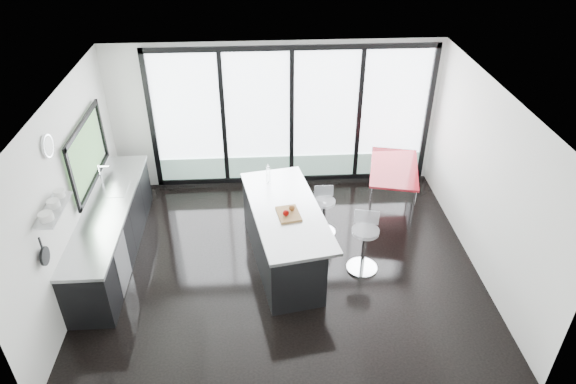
{
  "coord_description": "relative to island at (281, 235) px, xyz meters",
  "views": [
    {
      "loc": [
        -0.3,
        -6.2,
        5.36
      ],
      "look_at": [
        0.1,
        0.3,
        1.15
      ],
      "focal_mm": 32.0,
      "sensor_mm": 36.0,
      "label": 1
    }
  ],
  "objects": [
    {
      "name": "floor",
      "position": [
        0.02,
        -0.1,
        -0.49
      ],
      "size": [
        6.0,
        5.0,
        0.0
      ],
      "primitive_type": "cube",
      "color": "black",
      "rests_on": "ground"
    },
    {
      "name": "island",
      "position": [
        0.0,
        0.0,
        0.0
      ],
      "size": [
        1.4,
        2.52,
        1.27
      ],
      "color": "black",
      "rests_on": "floor"
    },
    {
      "name": "bar_stool_near",
      "position": [
        1.24,
        -0.3,
        -0.11
      ],
      "size": [
        0.57,
        0.57,
        0.76
      ],
      "primitive_type": "cylinder",
      "rotation": [
        0.0,
        0.0,
        -0.22
      ],
      "color": "silver",
      "rests_on": "floor"
    },
    {
      "name": "wall_right",
      "position": [
        3.02,
        -0.1,
        0.91
      ],
      "size": [
        0.0,
        5.0,
        2.8
      ],
      "primitive_type": "cube",
      "color": "silver",
      "rests_on": "ground"
    },
    {
      "name": "ceiling",
      "position": [
        0.02,
        -0.1,
        2.31
      ],
      "size": [
        6.0,
        5.0,
        0.0
      ],
      "primitive_type": "cube",
      "color": "white",
      "rests_on": "wall_back"
    },
    {
      "name": "wall_left",
      "position": [
        -2.96,
        0.17,
        1.07
      ],
      "size": [
        0.26,
        5.0,
        2.8
      ],
      "color": "silver",
      "rests_on": "ground"
    },
    {
      "name": "red_table",
      "position": [
        2.1,
        1.48,
        -0.11
      ],
      "size": [
        1.14,
        1.6,
        0.77
      ],
      "primitive_type": "cube",
      "rotation": [
        0.0,
        0.0,
        -0.24
      ],
      "color": "maroon",
      "rests_on": "floor"
    },
    {
      "name": "wall_back",
      "position": [
        0.29,
        2.36,
        0.78
      ],
      "size": [
        6.0,
        0.09,
        2.8
      ],
      "color": "silver",
      "rests_on": "ground"
    },
    {
      "name": "wall_front",
      "position": [
        0.02,
        -2.6,
        0.91
      ],
      "size": [
        6.0,
        0.0,
        2.8
      ],
      "primitive_type": "cube",
      "color": "silver",
      "rests_on": "ground"
    },
    {
      "name": "bar_stool_far",
      "position": [
        0.75,
        0.66,
        -0.16
      ],
      "size": [
        0.42,
        0.42,
        0.66
      ],
      "primitive_type": "cylinder",
      "rotation": [
        0.0,
        0.0,
        0.02
      ],
      "color": "silver",
      "rests_on": "floor"
    },
    {
      "name": "counter_cabinets",
      "position": [
        -2.65,
        0.3,
        -0.03
      ],
      "size": [
        0.69,
        3.24,
        1.36
      ],
      "color": "black",
      "rests_on": "floor"
    }
  ]
}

